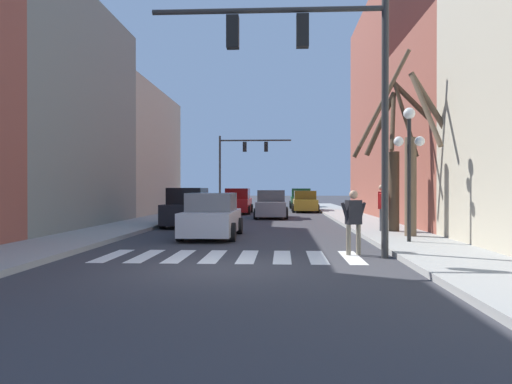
% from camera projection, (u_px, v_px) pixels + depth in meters
% --- Properties ---
extents(ground_plane, '(240.00, 240.00, 0.00)m').
position_uv_depth(ground_plane, '(222.00, 268.00, 11.14)').
color(ground_plane, '#38383D').
extents(sidewalk_right, '(2.59, 90.00, 0.15)m').
position_uv_depth(sidewalk_right, '(474.00, 267.00, 10.85)').
color(sidewalk_right, '#9E9E99').
rests_on(sidewalk_right, ground_plane).
extents(building_row_left, '(6.00, 34.63, 11.94)m').
position_uv_depth(building_row_left, '(24.00, 111.00, 21.59)').
color(building_row_left, '#934C3D').
rests_on(building_row_left, ground_plane).
extents(building_row_right, '(6.00, 35.14, 13.81)m').
position_uv_depth(building_row_right, '(463.00, 102.00, 23.40)').
color(building_row_right, '#BCB299').
rests_on(building_row_right, ground_plane).
extents(crosswalk_stripes, '(6.75, 2.60, 0.01)m').
position_uv_depth(crosswalk_stripes, '(231.00, 256.00, 13.05)').
color(crosswalk_stripes, white).
rests_on(crosswalk_stripes, ground_plane).
extents(traffic_signal_near, '(6.10, 0.28, 6.79)m').
position_uv_depth(traffic_signal_near, '(320.00, 69.00, 12.80)').
color(traffic_signal_near, '#2D2D2D').
rests_on(traffic_signal_near, ground_plane).
extents(traffic_signal_far, '(6.18, 0.28, 6.32)m').
position_uv_depth(traffic_signal_far, '(240.00, 156.00, 42.55)').
color(traffic_signal_far, '#2D2D2D').
rests_on(traffic_signal_far, ground_plane).
extents(street_lamp_right_corner, '(0.95, 0.36, 4.13)m').
position_uv_depth(street_lamp_right_corner, '(409.00, 147.00, 15.36)').
color(street_lamp_right_corner, black).
rests_on(street_lamp_right_corner, sidewalk_right).
extents(car_parked_left_near, '(2.00, 4.81, 1.81)m').
position_uv_depth(car_parked_left_near, '(238.00, 202.00, 35.90)').
color(car_parked_left_near, red).
rests_on(car_parked_left_near, ground_plane).
extents(car_driving_toward_lane, '(1.98, 4.59, 1.82)m').
position_uv_depth(car_driving_toward_lane, '(188.00, 209.00, 23.62)').
color(car_driving_toward_lane, black).
rests_on(car_driving_toward_lane, ground_plane).
extents(car_parked_right_mid, '(1.99, 4.67, 1.62)m').
position_uv_depth(car_parked_right_mid, '(212.00, 217.00, 18.25)').
color(car_parked_right_mid, silver).
rests_on(car_parked_right_mid, ground_plane).
extents(car_driving_away_lane, '(2.01, 4.79, 1.63)m').
position_uv_depth(car_driving_away_lane, '(305.00, 202.00, 38.42)').
color(car_driving_away_lane, '#A38423').
rests_on(car_driving_away_lane, ground_plane).
extents(car_parked_right_far, '(2.07, 4.56, 1.81)m').
position_uv_depth(car_parked_right_far, '(301.00, 199.00, 45.98)').
color(car_parked_right_far, '#236B38').
rests_on(car_parked_right_far, ground_plane).
extents(car_parked_right_near, '(2.00, 4.59, 1.70)m').
position_uv_depth(car_parked_right_near, '(271.00, 205.00, 30.39)').
color(car_parked_right_near, gray).
rests_on(car_parked_right_near, ground_plane).
extents(pedestrian_on_right_sidewalk, '(0.36, 0.76, 1.79)m').
position_uv_depth(pedestrian_on_right_sidewalk, '(382.00, 203.00, 19.36)').
color(pedestrian_on_right_sidewalk, '#4C4C51').
rests_on(pedestrian_on_right_sidewalk, sidewalk_right).
extents(pedestrian_crossing_street, '(0.73, 0.35, 1.74)m').
position_uv_depth(pedestrian_crossing_street, '(354.00, 217.00, 13.36)').
color(pedestrian_crossing_street, '#7A705B').
rests_on(pedestrian_crossing_street, ground_plane).
extents(street_tree_left_near, '(4.07, 1.86, 5.86)m').
position_uv_depth(street_tree_left_near, '(396.00, 156.00, 19.05)').
color(street_tree_left_near, '#473828').
rests_on(street_tree_left_near, sidewalk_right).
extents(street_tree_left_mid, '(2.97, 3.29, 6.48)m').
position_uv_depth(street_tree_left_mid, '(412.00, 159.00, 17.19)').
color(street_tree_left_mid, brown).
rests_on(street_tree_left_mid, sidewalk_right).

